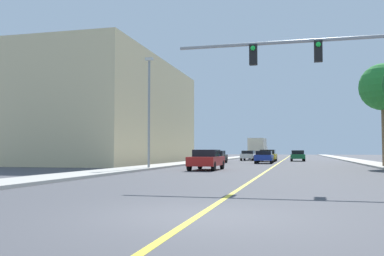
{
  "coord_description": "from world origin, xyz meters",
  "views": [
    {
      "loc": [
        2.0,
        -8.55,
        1.34
      ],
      "look_at": [
        -4.24,
        16.45,
        2.71
      ],
      "focal_mm": 39.69,
      "sensor_mm": 36.0,
      "label": 1
    }
  ],
  "objects_px": {
    "traffic_signal_mast": "(367,65)",
    "car_yellow": "(268,155)",
    "car_red": "(206,160)",
    "car_green": "(298,155)",
    "car_black": "(217,157)",
    "car_blue": "(264,157)",
    "delivery_truck": "(258,148)",
    "street_lamp": "(149,106)",
    "palm_far": "(383,88)",
    "car_white": "(248,155)"
  },
  "relations": [
    {
      "from": "car_green",
      "to": "delivery_truck",
      "type": "bearing_deg",
      "value": 116.58
    },
    {
      "from": "car_yellow",
      "to": "car_blue",
      "type": "bearing_deg",
      "value": -88.17
    },
    {
      "from": "traffic_signal_mast",
      "to": "car_white",
      "type": "distance_m",
      "value": 40.86
    },
    {
      "from": "street_lamp",
      "to": "car_black",
      "type": "height_order",
      "value": "street_lamp"
    },
    {
      "from": "palm_far",
      "to": "car_black",
      "type": "bearing_deg",
      "value": 150.4
    },
    {
      "from": "car_white",
      "to": "car_yellow",
      "type": "distance_m",
      "value": 5.52
    },
    {
      "from": "delivery_truck",
      "to": "car_white",
      "type": "bearing_deg",
      "value": -91.54
    },
    {
      "from": "car_blue",
      "to": "car_yellow",
      "type": "xyz_separation_m",
      "value": [
        -0.12,
        7.53,
        0.04
      ]
    },
    {
      "from": "palm_far",
      "to": "car_red",
      "type": "distance_m",
      "value": 15.61
    },
    {
      "from": "car_black",
      "to": "car_white",
      "type": "relative_size",
      "value": 1.01
    },
    {
      "from": "car_black",
      "to": "delivery_truck",
      "type": "height_order",
      "value": "delivery_truck"
    },
    {
      "from": "street_lamp",
      "to": "car_red",
      "type": "xyz_separation_m",
      "value": [
        4.13,
        0.21,
        -3.77
      ]
    },
    {
      "from": "palm_far",
      "to": "car_blue",
      "type": "bearing_deg",
      "value": 138.07
    },
    {
      "from": "car_green",
      "to": "delivery_truck",
      "type": "xyz_separation_m",
      "value": [
        -6.02,
        11.02,
        0.99
      ]
    },
    {
      "from": "car_green",
      "to": "car_white",
      "type": "bearing_deg",
      "value": 168.08
    },
    {
      "from": "palm_far",
      "to": "car_yellow",
      "type": "height_order",
      "value": "palm_far"
    },
    {
      "from": "car_black",
      "to": "car_white",
      "type": "bearing_deg",
      "value": -98.82
    },
    {
      "from": "car_red",
      "to": "delivery_truck",
      "type": "distance_m",
      "value": 38.3
    },
    {
      "from": "car_white",
      "to": "street_lamp",
      "type": "bearing_deg",
      "value": -95.55
    },
    {
      "from": "palm_far",
      "to": "car_white",
      "type": "bearing_deg",
      "value": 121.52
    },
    {
      "from": "car_green",
      "to": "car_blue",
      "type": "height_order",
      "value": "car_green"
    },
    {
      "from": "car_yellow",
      "to": "car_black",
      "type": "bearing_deg",
      "value": -119.83
    },
    {
      "from": "street_lamp",
      "to": "delivery_truck",
      "type": "bearing_deg",
      "value": 83.8
    },
    {
      "from": "car_blue",
      "to": "delivery_truck",
      "type": "bearing_deg",
      "value": 96.69
    },
    {
      "from": "traffic_signal_mast",
      "to": "car_red",
      "type": "relative_size",
      "value": 2.65
    },
    {
      "from": "traffic_signal_mast",
      "to": "car_white",
      "type": "xyz_separation_m",
      "value": [
        -9.04,
        39.66,
        -3.91
      ]
    },
    {
      "from": "street_lamp",
      "to": "car_yellow",
      "type": "relative_size",
      "value": 1.73
    },
    {
      "from": "car_red",
      "to": "delivery_truck",
      "type": "xyz_separation_m",
      "value": [
        0.05,
        38.28,
        0.98
      ]
    },
    {
      "from": "traffic_signal_mast",
      "to": "car_blue",
      "type": "height_order",
      "value": "traffic_signal_mast"
    },
    {
      "from": "palm_far",
      "to": "car_yellow",
      "type": "bearing_deg",
      "value": 121.51
    },
    {
      "from": "street_lamp",
      "to": "car_red",
      "type": "height_order",
      "value": "street_lamp"
    },
    {
      "from": "traffic_signal_mast",
      "to": "car_yellow",
      "type": "bearing_deg",
      "value": 99.98
    },
    {
      "from": "car_blue",
      "to": "delivery_truck",
      "type": "xyz_separation_m",
      "value": [
        -2.65,
        22.14,
        1.0
      ]
    },
    {
      "from": "car_green",
      "to": "delivery_truck",
      "type": "distance_m",
      "value": 12.6
    },
    {
      "from": "traffic_signal_mast",
      "to": "car_yellow",
      "type": "relative_size",
      "value": 2.45
    },
    {
      "from": "car_green",
      "to": "car_black",
      "type": "bearing_deg",
      "value": -127.47
    },
    {
      "from": "car_yellow",
      "to": "delivery_truck",
      "type": "xyz_separation_m",
      "value": [
        -2.53,
        14.62,
        0.96
      ]
    },
    {
      "from": "traffic_signal_mast",
      "to": "car_green",
      "type": "xyz_separation_m",
      "value": [
        -2.66,
        38.55,
        -3.91
      ]
    },
    {
      "from": "street_lamp",
      "to": "palm_far",
      "type": "bearing_deg",
      "value": 23.65
    },
    {
      "from": "car_blue",
      "to": "car_green",
      "type": "bearing_deg",
      "value": 73.01
    },
    {
      "from": "palm_far",
      "to": "car_white",
      "type": "distance_m",
      "value": 25.5
    },
    {
      "from": "palm_far",
      "to": "car_white",
      "type": "height_order",
      "value": "palm_far"
    },
    {
      "from": "car_green",
      "to": "delivery_truck",
      "type": "relative_size",
      "value": 0.59
    },
    {
      "from": "car_white",
      "to": "palm_far",
      "type": "bearing_deg",
      "value": -56.41
    },
    {
      "from": "traffic_signal_mast",
      "to": "delivery_truck",
      "type": "bearing_deg",
      "value": 99.94
    },
    {
      "from": "car_red",
      "to": "car_green",
      "type": "distance_m",
      "value": 27.93
    },
    {
      "from": "car_black",
      "to": "car_blue",
      "type": "relative_size",
      "value": 1.0
    },
    {
      "from": "street_lamp",
      "to": "palm_far",
      "type": "xyz_separation_m",
      "value": [
        16.84,
        7.37,
        1.8
      ]
    },
    {
      "from": "traffic_signal_mast",
      "to": "car_white",
      "type": "relative_size",
      "value": 2.86
    },
    {
      "from": "car_red",
      "to": "car_green",
      "type": "relative_size",
      "value": 0.93
    }
  ]
}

